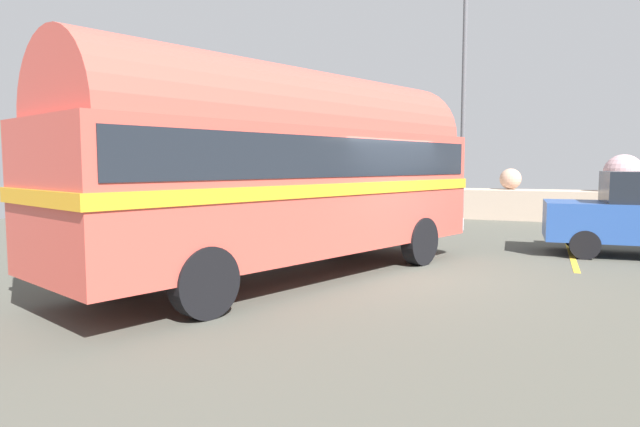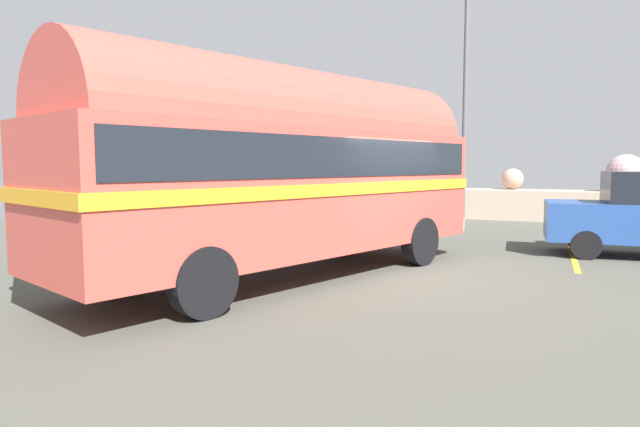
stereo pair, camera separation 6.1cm
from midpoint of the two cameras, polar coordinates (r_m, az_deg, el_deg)
The scene contains 4 objects.
ground at distance 10.31m, azimuth 6.62°, elevation -6.22°, with size 32.00×26.00×0.02m.
breakwater at distance 21.73m, azimuth 15.75°, elevation 1.44°, with size 31.36×1.83×2.44m.
vintage_coach at distance 9.71m, azimuth -3.52°, elevation 5.22°, with size 5.24×8.88×3.70m.
lamp_post at distance 16.81m, azimuth 14.47°, elevation 11.52°, with size 0.64×0.70×7.08m.
Camera 1 is at (2.65, -9.76, 2.03)m, focal length 30.70 mm.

